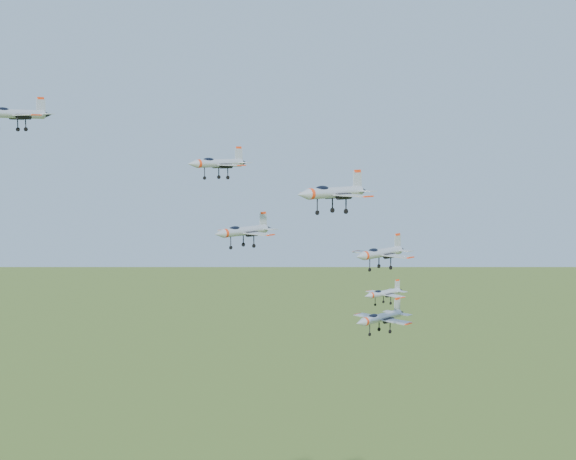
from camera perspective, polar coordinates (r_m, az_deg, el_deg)
jet_lead at (r=118.81m, az=-18.90°, el=7.84°), size 11.55×9.74×3.11m
jet_left_high at (r=124.68m, az=-5.03°, el=4.77°), size 12.02×10.04×3.21m
jet_right_high at (r=106.80m, az=3.20°, el=2.69°), size 13.69×11.42×3.66m
jet_left_low at (r=134.00m, az=-3.21°, el=-0.06°), size 13.55×11.43×3.65m
jet_right_low at (r=117.74m, az=6.59°, el=-1.62°), size 11.81×9.92×3.17m
jet_trail at (r=145.05m, az=6.57°, el=-6.20°), size 13.79×11.55×3.69m
jet_extra at (r=158.84m, az=6.81°, el=-4.48°), size 10.86×8.97×2.90m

